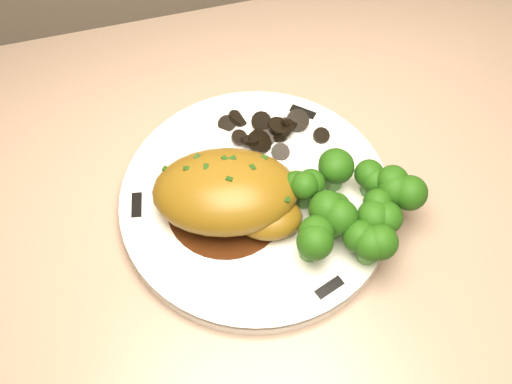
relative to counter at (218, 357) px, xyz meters
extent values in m
cube|color=#4C3622|center=(0.00, 0.00, -0.02)|extent=(1.99, 0.65, 0.86)
cube|color=tan|center=(0.00, 0.00, 0.43)|extent=(2.05, 0.68, 0.03)
cylinder|color=white|center=(0.06, 0.01, 0.45)|extent=(0.32, 0.32, 0.02)
cube|color=black|center=(0.14, 0.10, 0.46)|extent=(0.03, 0.03, 0.00)
cube|color=black|center=(-0.05, 0.03, 0.46)|extent=(0.02, 0.03, 0.00)
cube|color=black|center=(0.11, -0.10, 0.46)|extent=(0.03, 0.02, 0.00)
cylinder|color=#3A1A0A|center=(0.03, 0.01, 0.46)|extent=(0.12, 0.12, 0.00)
ellipsoid|color=brown|center=(0.03, 0.01, 0.49)|extent=(0.16, 0.13, 0.05)
ellipsoid|color=brown|center=(0.07, -0.03, 0.48)|extent=(0.08, 0.06, 0.03)
cube|color=#16370B|center=(-0.01, 0.02, 0.51)|extent=(0.01, 0.00, 0.00)
cube|color=#16370B|center=(0.01, 0.02, 0.51)|extent=(0.01, 0.00, 0.00)
cube|color=#16370B|center=(0.03, 0.01, 0.51)|extent=(0.01, 0.00, 0.00)
cube|color=#16370B|center=(0.04, 0.01, 0.51)|extent=(0.01, 0.00, 0.00)
cube|color=#16370B|center=(0.06, 0.00, 0.51)|extent=(0.01, 0.00, 0.00)
cube|color=#16370B|center=(0.08, 0.00, 0.51)|extent=(0.01, 0.00, 0.00)
cylinder|color=black|center=(0.14, 0.07, 0.46)|extent=(0.02, 0.02, 0.01)
cylinder|color=black|center=(0.13, 0.09, 0.46)|extent=(0.02, 0.02, 0.01)
cylinder|color=black|center=(0.12, 0.09, 0.47)|extent=(0.03, 0.03, 0.01)
cylinder|color=black|center=(0.11, 0.10, 0.46)|extent=(0.02, 0.02, 0.01)
cylinder|color=black|center=(0.09, 0.10, 0.46)|extent=(0.02, 0.02, 0.01)
cylinder|color=black|center=(0.08, 0.09, 0.47)|extent=(0.03, 0.03, 0.02)
cylinder|color=black|center=(0.07, 0.09, 0.46)|extent=(0.03, 0.03, 0.01)
cylinder|color=black|center=(0.06, 0.07, 0.46)|extent=(0.02, 0.02, 0.00)
cylinder|color=black|center=(0.07, 0.06, 0.47)|extent=(0.03, 0.03, 0.01)
cylinder|color=black|center=(0.08, 0.06, 0.46)|extent=(0.03, 0.03, 0.02)
cylinder|color=black|center=(0.09, 0.05, 0.46)|extent=(0.03, 0.03, 0.01)
cylinder|color=black|center=(0.11, 0.05, 0.47)|extent=(0.03, 0.03, 0.02)
cylinder|color=black|center=(0.12, 0.06, 0.46)|extent=(0.04, 0.04, 0.01)
cylinder|color=black|center=(0.13, 0.06, 0.46)|extent=(0.04, 0.04, 0.01)
cylinder|color=#4D8D3B|center=(0.11, -0.01, 0.47)|extent=(0.02, 0.02, 0.03)
sphere|color=#113708|center=(0.11, -0.01, 0.49)|extent=(0.03, 0.03, 0.03)
cylinder|color=#4D8D3B|center=(0.14, 0.00, 0.47)|extent=(0.02, 0.02, 0.03)
sphere|color=#113708|center=(0.14, 0.00, 0.49)|extent=(0.03, 0.03, 0.03)
cylinder|color=#4D8D3B|center=(0.18, -0.01, 0.47)|extent=(0.02, 0.02, 0.03)
sphere|color=#113708|center=(0.18, -0.01, 0.49)|extent=(0.03, 0.03, 0.03)
cylinder|color=#4D8D3B|center=(0.13, -0.05, 0.47)|extent=(0.02, 0.02, 0.03)
sphere|color=#113708|center=(0.13, -0.05, 0.49)|extent=(0.03, 0.03, 0.03)
cylinder|color=#4D8D3B|center=(0.17, -0.05, 0.47)|extent=(0.02, 0.02, 0.03)
sphere|color=#113708|center=(0.17, -0.05, 0.49)|extent=(0.03, 0.03, 0.03)
cylinder|color=#4D8D3B|center=(0.20, -0.04, 0.47)|extent=(0.02, 0.02, 0.03)
sphere|color=#113708|center=(0.20, -0.04, 0.49)|extent=(0.03, 0.03, 0.03)
cylinder|color=#4D8D3B|center=(0.10, -0.07, 0.47)|extent=(0.02, 0.02, 0.03)
sphere|color=#113708|center=(0.10, -0.07, 0.49)|extent=(0.03, 0.03, 0.03)
cylinder|color=#4D8D3B|center=(0.15, -0.08, 0.47)|extent=(0.02, 0.02, 0.03)
sphere|color=#113708|center=(0.15, -0.08, 0.49)|extent=(0.03, 0.03, 0.03)
camera|label=1|loc=(-0.02, -0.31, 1.01)|focal=45.00mm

